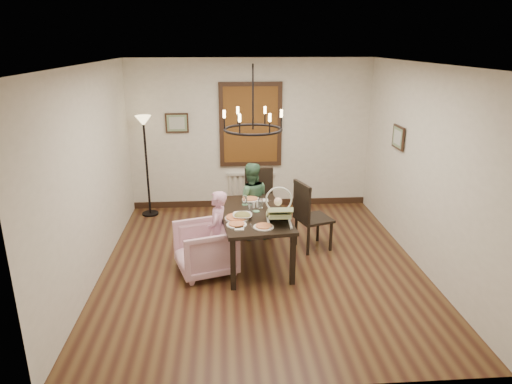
{
  "coord_description": "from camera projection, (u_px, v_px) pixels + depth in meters",
  "views": [
    {
      "loc": [
        -0.51,
        -5.92,
        3.07
      ],
      "look_at": [
        -0.07,
        0.16,
        1.05
      ],
      "focal_mm": 32.0,
      "sensor_mm": 36.0,
      "label": 1
    }
  ],
  "objects": [
    {
      "name": "salad_bowl",
      "position": [
        242.0,
        216.0,
        6.24
      ],
      "size": [
        0.32,
        0.32,
        0.08
      ],
      "primitive_type": "imported",
      "color": "white",
      "rests_on": "dining_table"
    },
    {
      "name": "baby_bouncer",
      "position": [
        279.0,
        211.0,
        6.06
      ],
      "size": [
        0.4,
        0.53,
        0.34
      ],
      "primitive_type": null,
      "rotation": [
        0.0,
        0.0,
        -0.03
      ],
      "color": "#BBD291",
      "rests_on": "dining_table"
    },
    {
      "name": "radiator",
      "position": [
        251.0,
        189.0,
        8.84
      ],
      "size": [
        0.92,
        0.12,
        0.62
      ],
      "primitive_type": null,
      "color": "silver",
      "rests_on": "room_shell"
    },
    {
      "name": "dining_table",
      "position": [
        253.0,
        218.0,
        6.5
      ],
      "size": [
        1.07,
        1.7,
        0.76
      ],
      "rotation": [
        0.0,
        0.0,
        0.11
      ],
      "color": "black",
      "rests_on": "room_shell"
    },
    {
      "name": "armchair",
      "position": [
        205.0,
        249.0,
        6.29
      ],
      "size": [
        0.96,
        0.95,
        0.7
      ],
      "primitive_type": "imported",
      "rotation": [
        0.0,
        0.0,
        -1.27
      ],
      "color": "#DFAABC",
      "rests_on": "room_shell"
    },
    {
      "name": "floor_lamp",
      "position": [
        147.0,
        168.0,
        8.23
      ],
      "size": [
        0.3,
        0.3,
        1.8
      ],
      "primitive_type": null,
      "color": "black",
      "rests_on": "room_shell"
    },
    {
      "name": "seated_man",
      "position": [
        251.0,
        207.0,
        7.35
      ],
      "size": [
        0.53,
        0.42,
        1.05
      ],
      "primitive_type": "imported",
      "rotation": [
        0.0,
        0.0,
        3.19
      ],
      "color": "#447251",
      "rests_on": "room_shell"
    },
    {
      "name": "drinking_glass",
      "position": [
        250.0,
        208.0,
        6.46
      ],
      "size": [
        0.07,
        0.07,
        0.15
      ],
      "primitive_type": "cylinder",
      "color": "silver",
      "rests_on": "dining_table"
    },
    {
      "name": "window_blinds",
      "position": [
        251.0,
        125.0,
        8.43
      ],
      "size": [
        1.0,
        0.03,
        1.4
      ],
      "primitive_type": "cube",
      "color": "brown",
      "rests_on": "room_shell"
    },
    {
      "name": "chandelier",
      "position": [
        253.0,
        129.0,
        6.09
      ],
      "size": [
        0.8,
        0.8,
        0.04
      ],
      "primitive_type": "torus",
      "color": "black",
      "rests_on": "room_shell"
    },
    {
      "name": "room_shell",
      "position": [
        260.0,
        164.0,
        6.52
      ],
      "size": [
        4.51,
        5.0,
        2.81
      ],
      "color": "brown",
      "rests_on": "ground"
    },
    {
      "name": "picture_right",
      "position": [
        398.0,
        137.0,
        7.09
      ],
      "size": [
        0.03,
        0.42,
        0.36
      ],
      "primitive_type": "cube",
      "rotation": [
        0.0,
        0.0,
        1.57
      ],
      "color": "black",
      "rests_on": "room_shell"
    },
    {
      "name": "chair_far",
      "position": [
        260.0,
        202.0,
        7.55
      ],
      "size": [
        0.49,
        0.49,
        1.08
      ],
      "primitive_type": null,
      "rotation": [
        0.0,
        0.0,
        0.03
      ],
      "color": "black",
      "rests_on": "room_shell"
    },
    {
      "name": "chair_right",
      "position": [
        314.0,
        215.0,
        6.97
      ],
      "size": [
        0.61,
        0.61,
        1.09
      ],
      "primitive_type": null,
      "rotation": [
        0.0,
        0.0,
        1.9
      ],
      "color": "black",
      "rests_on": "room_shell"
    },
    {
      "name": "elderly_woman",
      "position": [
        218.0,
        238.0,
        6.3
      ],
      "size": [
        0.3,
        0.39,
        0.97
      ],
      "primitive_type": "imported",
      "rotation": [
        0.0,
        0.0,
        -1.79
      ],
      "color": "#D697B6",
      "rests_on": "room_shell"
    },
    {
      "name": "pizza_platter",
      "position": [
        237.0,
        218.0,
        6.23
      ],
      "size": [
        0.33,
        0.33,
        0.04
      ],
      "primitive_type": "cylinder",
      "color": "tan",
      "rests_on": "dining_table"
    },
    {
      "name": "picture_back",
      "position": [
        177.0,
        123.0,
        8.33
      ],
      "size": [
        0.42,
        0.03,
        0.36
      ],
      "primitive_type": "cube",
      "color": "black",
      "rests_on": "room_shell"
    }
  ]
}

